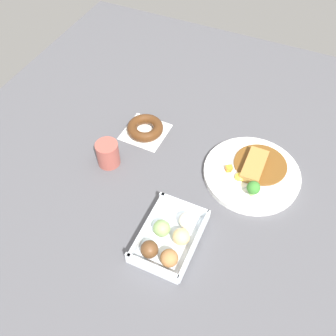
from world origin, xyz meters
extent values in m
plane|color=#4C4C51|center=(0.00, 0.00, 0.00)|extent=(1.60, 1.60, 0.00)
cylinder|color=white|center=(0.09, -0.13, 0.01)|extent=(0.28, 0.28, 0.02)
cylinder|color=brown|center=(0.13, -0.15, 0.02)|extent=(0.15, 0.15, 0.01)
cube|color=#A87538|center=(0.10, -0.13, 0.04)|extent=(0.12, 0.06, 0.02)
cylinder|color=white|center=(0.05, -0.11, 0.02)|extent=(0.06, 0.06, 0.00)
ellipsoid|color=yellow|center=(0.05, -0.11, 0.03)|extent=(0.03, 0.03, 0.02)
cylinder|color=#8CB766|center=(0.02, -0.15, 0.03)|extent=(0.01, 0.01, 0.02)
sphere|color=#387A2D|center=(0.02, -0.15, 0.05)|extent=(0.04, 0.04, 0.04)
cube|color=orange|center=(0.07, -0.07, 0.03)|extent=(0.02, 0.02, 0.02)
cube|color=orange|center=(0.08, -0.07, 0.02)|extent=(0.02, 0.02, 0.01)
cube|color=silver|center=(-0.20, 0.00, 0.01)|extent=(0.20, 0.14, 0.01)
cube|color=silver|center=(-0.29, 0.00, 0.03)|extent=(0.01, 0.14, 0.03)
cube|color=silver|center=(-0.10, 0.00, 0.03)|extent=(0.01, 0.14, 0.03)
cube|color=silver|center=(-0.20, -0.07, 0.03)|extent=(0.20, 0.01, 0.03)
cube|color=silver|center=(-0.20, 0.06, 0.03)|extent=(0.20, 0.01, 0.03)
sphere|color=#9E6B3D|center=(-0.26, -0.03, 0.03)|extent=(0.04, 0.04, 0.04)
sphere|color=#DBB77A|center=(-0.19, -0.03, 0.03)|extent=(0.04, 0.04, 0.04)
sphere|color=silver|center=(-0.14, -0.03, 0.03)|extent=(0.04, 0.04, 0.04)
sphere|color=brown|center=(-0.26, 0.02, 0.03)|extent=(0.04, 0.04, 0.04)
sphere|color=#84A860|center=(-0.19, 0.02, 0.03)|extent=(0.04, 0.04, 0.04)
cube|color=white|center=(0.12, 0.23, 0.00)|extent=(0.14, 0.14, 0.00)
torus|color=#4C2B14|center=(0.12, 0.23, 0.02)|extent=(0.12, 0.12, 0.03)
cylinder|color=#9E4C42|center=(-0.03, 0.27, 0.04)|extent=(0.07, 0.07, 0.08)
camera|label=1|loc=(-0.62, -0.19, 0.87)|focal=40.39mm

